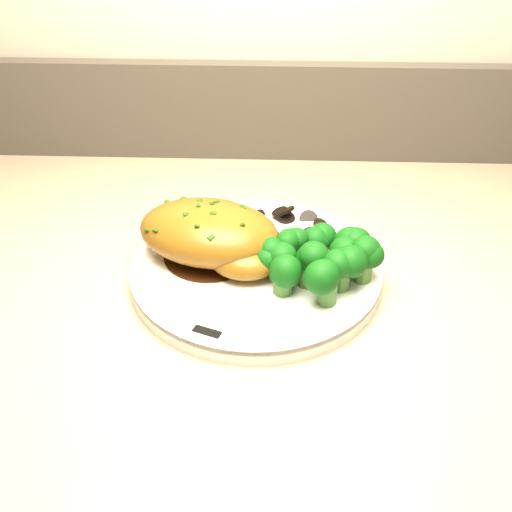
{
  "coord_description": "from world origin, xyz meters",
  "views": [
    {
      "loc": [
        -0.42,
        1.25,
        1.34
      ],
      "look_at": [
        -0.44,
        1.73,
        1.0
      ],
      "focal_mm": 45.0,
      "sensor_mm": 36.0,
      "label": 1
    }
  ],
  "objects": [
    {
      "name": "plate",
      "position": [
        -0.44,
        1.73,
        0.98
      ],
      "size": [
        0.25,
        0.25,
        0.02
      ],
      "primitive_type": "cylinder",
      "rotation": [
        0.0,
        0.0,
        0.07
      ],
      "color": "white",
      "rests_on": "counter"
    },
    {
      "name": "mushroom_pile",
      "position": [
        -0.41,
        1.79,
        0.99
      ],
      "size": [
        0.08,
        0.06,
        0.02
      ],
      "color": "black",
      "rests_on": "plate"
    },
    {
      "name": "broccoli_florets",
      "position": [
        -0.38,
        1.71,
        1.01
      ],
      "size": [
        0.11,
        0.09,
        0.04
      ],
      "rotation": [
        0.0,
        0.0,
        0.43
      ],
      "color": "#4B8136",
      "rests_on": "plate"
    },
    {
      "name": "chicken_breast",
      "position": [
        -0.48,
        1.74,
        1.01
      ],
      "size": [
        0.15,
        0.12,
        0.05
      ],
      "rotation": [
        0.0,
        0.0,
        -0.22
      ],
      "color": "#946019",
      "rests_on": "plate"
    },
    {
      "name": "rim_accent_0",
      "position": [
        -0.33,
        1.75,
        0.99
      ],
      "size": [
        0.01,
        0.03,
        0.0
      ],
      "primitive_type": "cube",
      "rotation": [
        0.0,
        0.0,
        1.73
      ],
      "color": "black",
      "rests_on": "plate"
    },
    {
      "name": "rim_accent_2",
      "position": [
        -0.47,
        1.64,
        0.99
      ],
      "size": [
        0.03,
        0.02,
        0.0
      ],
      "primitive_type": "cube",
      "rotation": [
        0.0,
        0.0,
        5.92
      ],
      "color": "black",
      "rests_on": "plate"
    },
    {
      "name": "rim_accent_1",
      "position": [
        -0.5,
        1.81,
        0.99
      ],
      "size": [
        0.02,
        0.02,
        0.0
      ],
      "primitive_type": "cube",
      "rotation": [
        0.0,
        0.0,
        3.82
      ],
      "color": "black",
      "rests_on": "plate"
    },
    {
      "name": "gravy_pool",
      "position": [
        -0.48,
        1.74,
        0.99
      ],
      "size": [
        0.09,
        0.09,
        0.0
      ],
      "primitive_type": "cylinder",
      "color": "black",
      "rests_on": "plate"
    }
  ]
}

